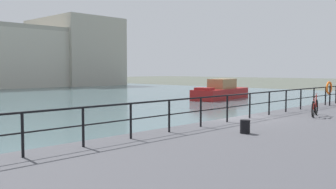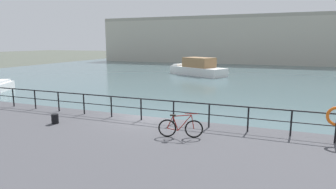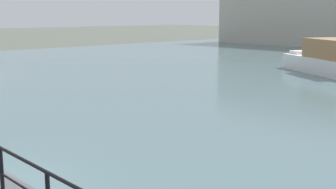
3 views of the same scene
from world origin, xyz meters
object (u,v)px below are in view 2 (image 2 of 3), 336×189
mooring_bollard (55,119)px  harbor_building (278,40)px  moored_red_daysailer (198,68)px  parked_bicycle (180,128)px

mooring_bollard → harbor_building: bearing=80.9°
moored_red_daysailer → mooring_bollard: size_ratio=20.32×
moored_red_daysailer → mooring_bollard: bearing=120.4°
parked_bicycle → mooring_bollard: bearing=167.0°
harbor_building → moored_red_daysailer: size_ratio=7.55×
moored_red_daysailer → parked_bicycle: moored_red_daysailer is taller
moored_red_daysailer → parked_bicycle: 29.43m
harbor_building → parked_bicycle: 58.57m
parked_bicycle → moored_red_daysailer: bearing=88.7°
harbor_building → moored_red_daysailer: (-10.31, -29.77, -4.10)m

